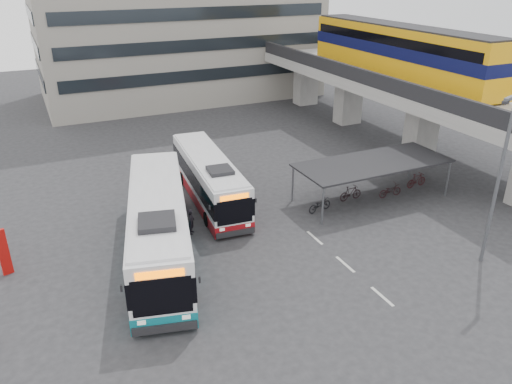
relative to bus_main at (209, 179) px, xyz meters
name	(u,v)px	position (x,y,z in m)	size (l,w,h in m)	color
ground	(275,248)	(1.10, -7.21, -1.49)	(120.00, 120.00, 0.00)	#28282B
viaduct	(395,68)	(18.10, 4.67, 4.74)	(8.00, 32.00, 9.68)	gray
bike_shelter	(371,175)	(9.55, -4.21, 0.15)	(10.00, 4.00, 2.54)	#595B60
road_markings	(345,264)	(3.60, -10.21, -1.48)	(0.15, 7.60, 0.01)	beige
bus_main	(209,179)	(0.00, 0.00, 0.00)	(3.29, 11.01, 3.21)	white
bus_teal	(159,226)	(-4.70, -5.38, 0.27)	(5.74, 13.13, 3.80)	white
pedestrian	(191,221)	(-2.48, -3.76, -0.73)	(0.55, 0.36, 1.51)	black
lamp_post	(499,172)	(10.10, -12.90, 3.51)	(1.49, 0.66, 8.77)	#595B60
sign_totem_mid	(3,251)	(-12.03, -3.81, -0.22)	(0.52, 0.29, 2.46)	#B20E0A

